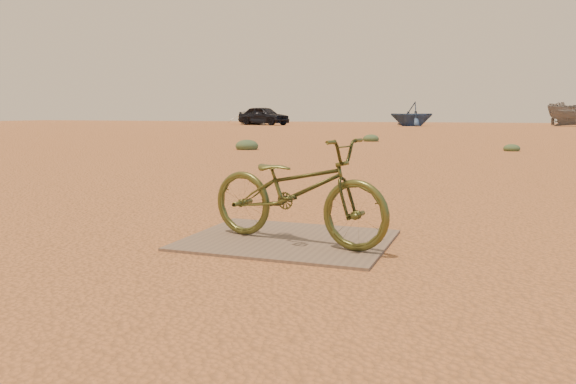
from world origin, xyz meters
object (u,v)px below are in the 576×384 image
(bicycle, at_px, (296,190))
(boat_far_left, at_px, (412,114))
(boat_near_left, at_px, (253,118))
(car, at_px, (264,116))
(plywood_board, at_px, (288,240))

(bicycle, distance_m, boat_far_left, 41.79)
(boat_near_left, relative_size, boat_far_left, 1.63)
(bicycle, distance_m, car, 44.54)
(plywood_board, relative_size, car, 0.34)
(boat_near_left, bearing_deg, car, -77.48)
(plywood_board, distance_m, boat_far_left, 41.70)
(plywood_board, bearing_deg, bicycle, -41.18)
(car, bearing_deg, boat_near_left, 59.60)
(boat_near_left, bearing_deg, bicycle, -94.83)
(plywood_board, xyz_separation_m, boat_near_left, (-19.29, 43.26, 0.61))
(car, bearing_deg, boat_far_left, -69.63)
(plywood_board, distance_m, boat_near_left, 47.37)
(plywood_board, height_order, bicycle, bicycle)
(bicycle, bearing_deg, boat_far_left, 19.22)
(car, height_order, boat_far_left, boat_far_left)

